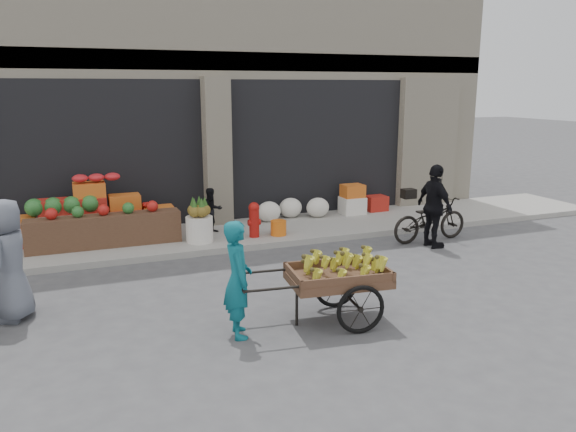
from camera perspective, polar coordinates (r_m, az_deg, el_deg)
name	(u,v)px	position (r m, az deg, el deg)	size (l,w,h in m)	color
ground	(310,308)	(8.07, 2.21, -9.32)	(80.00, 80.00, 0.00)	#424244
sidewalk	(230,235)	(11.73, -5.90, -1.91)	(18.00, 2.20, 0.12)	gray
building	(185,74)	(15.17, -10.39, 13.96)	(14.00, 6.45, 7.00)	beige
fruit_display	(102,213)	(11.47, -18.38, 0.29)	(3.10, 1.12, 1.24)	#AC2017
pineapple_bin	(199,229)	(11.01, -8.98, -1.33)	(0.52, 0.52, 0.50)	silver
fire_hydrant	(254,218)	(11.21, -3.46, -0.23)	(0.22, 0.22, 0.71)	#A5140F
orange_bucket	(278,228)	(11.38, -0.98, -1.21)	(0.32, 0.32, 0.30)	orange
right_bay_goods	(331,204)	(13.11, 4.40, 1.27)	(3.35, 0.60, 0.70)	silver
seated_person	(212,211)	(11.61, -7.76, 0.56)	(0.45, 0.35, 0.93)	black
banana_cart	(335,274)	(7.44, 4.76, -5.88)	(2.26, 1.12, 0.91)	brown
vendor_woman	(238,279)	(7.00, -5.12, -6.41)	(0.54, 0.36, 1.49)	#0D5D6A
vendor_grey	(9,260)	(8.31, -26.48, -4.04)	(0.81, 0.53, 1.65)	slate
bicycle	(430,219)	(11.68, 14.21, -0.33)	(0.60, 1.72, 0.90)	black
cyclist	(435,206)	(11.17, 14.67, 0.95)	(0.95, 0.40, 1.63)	black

